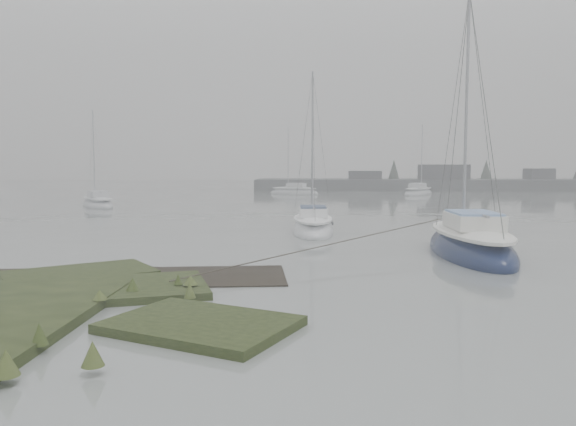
# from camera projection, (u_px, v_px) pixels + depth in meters

# --- Properties ---
(ground) EXTENTS (160.00, 160.00, 0.00)m
(ground) POSITION_uv_depth(u_px,v_px,m) (272.00, 209.00, 41.50)
(ground) COLOR slate
(ground) RESTS_ON ground
(far_shoreline) EXTENTS (60.00, 8.00, 4.15)m
(far_shoreline) POSITION_uv_depth(u_px,v_px,m) (495.00, 184.00, 72.28)
(far_shoreline) COLOR #4C4F51
(far_shoreline) RESTS_ON ground
(sailboat_main) EXTENTS (2.41, 7.31, 10.31)m
(sailboat_main) POSITION_uv_depth(u_px,v_px,m) (470.00, 247.00, 20.16)
(sailboat_main) COLOR #121B3D
(sailboat_main) RESTS_ON ground
(sailboat_white) EXTENTS (2.11, 5.98, 8.37)m
(sailboat_white) POSITION_uv_depth(u_px,v_px,m) (313.00, 227.00, 26.88)
(sailboat_white) COLOR silver
(sailboat_white) RESTS_ON ground
(sailboat_far_a) EXTENTS (4.74, 5.79, 8.07)m
(sailboat_far_a) POSITION_uv_depth(u_px,v_px,m) (98.00, 204.00, 43.29)
(sailboat_far_a) COLOR #A8ABB1
(sailboat_far_a) RESTS_ON ground
(sailboat_far_b) EXTENTS (4.92, 5.94, 8.30)m
(sailboat_far_b) POSITION_uv_depth(u_px,v_px,m) (418.00, 192.00, 60.91)
(sailboat_far_b) COLOR silver
(sailboat_far_b) RESTS_ON ground
(sailboat_far_c) EXTENTS (6.00, 3.99, 8.08)m
(sailboat_far_c) POSITION_uv_depth(u_px,v_px,m) (294.00, 192.00, 62.17)
(sailboat_far_c) COLOR silver
(sailboat_far_c) RESTS_ON ground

